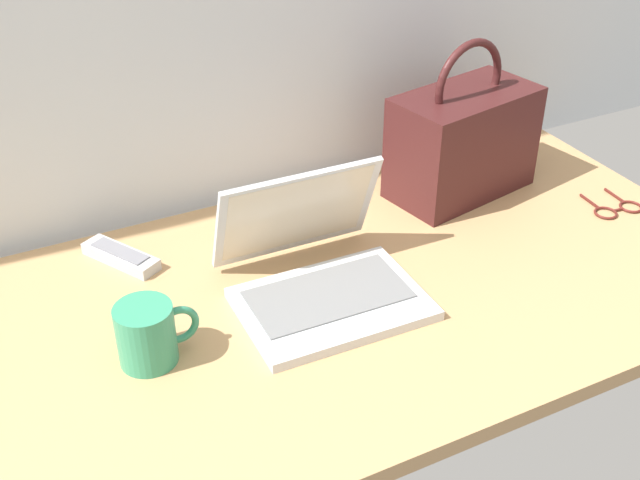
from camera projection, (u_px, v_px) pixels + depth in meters
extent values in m
cube|color=tan|center=(317.00, 305.00, 1.41)|extent=(1.60, 0.76, 0.03)
cube|color=silver|center=(332.00, 304.00, 1.37)|extent=(0.32, 0.23, 0.02)
cube|color=slate|center=(328.00, 294.00, 1.38)|extent=(0.27, 0.15, 0.00)
cube|color=silver|center=(296.00, 213.00, 1.43)|extent=(0.30, 0.09, 0.19)
cube|color=beige|center=(297.00, 213.00, 1.42)|extent=(0.27, 0.07, 0.16)
cylinder|color=#338C66|center=(146.00, 334.00, 1.24)|extent=(0.09, 0.09, 0.10)
torus|color=#338C66|center=(178.00, 325.00, 1.26)|extent=(0.07, 0.01, 0.07)
cylinder|color=brown|center=(143.00, 312.00, 1.22)|extent=(0.08, 0.08, 0.00)
cube|color=#B7B7B7|center=(121.00, 257.00, 1.49)|extent=(0.12, 0.16, 0.02)
cube|color=slate|center=(120.00, 251.00, 1.48)|extent=(0.09, 0.12, 0.00)
torus|color=#591E19|center=(606.00, 213.00, 1.64)|extent=(0.05, 0.05, 0.01)
torus|color=#591E19|center=(631.00, 207.00, 1.66)|extent=(0.05, 0.05, 0.01)
cube|color=#591E19|center=(618.00, 210.00, 1.65)|extent=(0.02, 0.01, 0.00)
cube|color=#591E19|center=(589.00, 201.00, 1.67)|extent=(0.01, 0.06, 0.00)
cube|color=#591E19|center=(614.00, 195.00, 1.70)|extent=(0.01, 0.06, 0.00)
cube|color=#3F1919|center=(463.00, 143.00, 1.67)|extent=(0.32, 0.21, 0.22)
torus|color=#3F1919|center=(469.00, 84.00, 1.59)|extent=(0.18, 0.05, 0.18)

